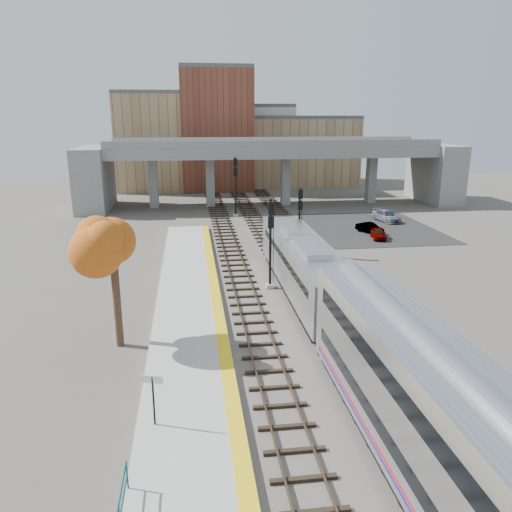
{
  "coord_description": "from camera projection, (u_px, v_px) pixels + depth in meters",
  "views": [
    {
      "loc": [
        -6.91,
        -26.85,
        12.8
      ],
      "look_at": [
        -2.14,
        9.05,
        2.5
      ],
      "focal_mm": 35.0,
      "sensor_mm": 36.0,
      "label": 1
    }
  ],
  "objects": [
    {
      "name": "platform",
      "position": [
        190.0,
        340.0,
        29.01
      ],
      "size": [
        4.5,
        60.0,
        0.35
      ],
      "primitive_type": "cube",
      "color": "#9E9E99",
      "rests_on": "ground"
    },
    {
      "name": "signal_mast_mid",
      "position": [
        299.0,
        224.0,
        46.05
      ],
      "size": [
        0.6,
        0.64,
        6.38
      ],
      "color": "#9E9E99",
      "rests_on": "ground"
    },
    {
      "name": "tree",
      "position": [
        113.0,
        249.0,
        27.13
      ],
      "size": [
        3.6,
        3.6,
        7.75
      ],
      "color": "#382619",
      "rests_on": "ground"
    },
    {
      "name": "tracks",
      "position": [
        287.0,
        271.0,
        41.99
      ],
      "size": [
        10.7,
        95.0,
        0.25
      ],
      "color": "black",
      "rests_on": "ground"
    },
    {
      "name": "locomotive",
      "position": [
        302.0,
        265.0,
        36.19
      ],
      "size": [
        3.02,
        19.05,
        4.1
      ],
      "color": "#A8AAB2",
      "rests_on": "ground"
    },
    {
      "name": "station_sign",
      "position": [
        153.0,
        390.0,
        20.35
      ],
      "size": [
        0.88,
        0.31,
        2.27
      ],
      "rotation": [
        0.0,
        0.0,
        -0.29
      ],
      "color": "black",
      "rests_on": "platform"
    },
    {
      "name": "coach",
      "position": [
        474.0,
        471.0,
        14.5
      ],
      "size": [
        3.03,
        25.0,
        5.0
      ],
      "color": "#A8AAB2",
      "rests_on": "ground"
    },
    {
      "name": "buildings_far",
      "position": [
        233.0,
        142.0,
        91.45
      ],
      "size": [
        43.0,
        21.0,
        20.6
      ],
      "color": "tan",
      "rests_on": "ground"
    },
    {
      "name": "parking_lot",
      "position": [
        371.0,
        228.0,
        58.44
      ],
      "size": [
        14.0,
        18.0,
        0.04
      ],
      "primitive_type": "cube",
      "color": "black",
      "rests_on": "ground"
    },
    {
      "name": "yellow_strip",
      "position": [
        222.0,
        335.0,
        29.2
      ],
      "size": [
        0.7,
        60.0,
        0.01
      ],
      "primitive_type": "cube",
      "color": "yellow",
      "rests_on": "platform"
    },
    {
      "name": "signal_mast_near",
      "position": [
        270.0,
        246.0,
        37.21
      ],
      "size": [
        0.6,
        0.64,
        6.84
      ],
      "color": "#9E9E99",
      "rests_on": "ground"
    },
    {
      "name": "car_b",
      "position": [
        370.0,
        228.0,
        55.57
      ],
      "size": [
        2.56,
        3.61,
        1.13
      ],
      "primitive_type": "imported",
      "rotation": [
        0.0,
        0.0,
        0.45
      ],
      "color": "#99999E",
      "rests_on": "parking_lot"
    },
    {
      "name": "car_a",
      "position": [
        378.0,
        234.0,
        52.96
      ],
      "size": [
        1.94,
        3.48,
        1.12
      ],
      "primitive_type": "imported",
      "rotation": [
        0.0,
        0.0,
        -0.2
      ],
      "color": "#99999E",
      "rests_on": "parking_lot"
    },
    {
      "name": "signal_mast_far",
      "position": [
        235.0,
        187.0,
        63.96
      ],
      "size": [
        0.6,
        0.64,
        7.6
      ],
      "color": "#9E9E99",
      "rests_on": "ground"
    },
    {
      "name": "ground",
      "position": [
        311.0,
        335.0,
        29.97
      ],
      "size": [
        160.0,
        160.0,
        0.0
      ],
      "primitive_type": "plane",
      "color": "#47423D",
      "rests_on": "ground"
    },
    {
      "name": "overpass",
      "position": [
        272.0,
        165.0,
        71.91
      ],
      "size": [
        54.0,
        12.0,
        9.5
      ],
      "color": "slate",
      "rests_on": "ground"
    },
    {
      "name": "car_c",
      "position": [
        386.0,
        216.0,
        61.7
      ],
      "size": [
        2.82,
        4.88,
        1.33
      ],
      "primitive_type": "imported",
      "rotation": [
        0.0,
        0.0,
        0.22
      ],
      "color": "#99999E",
      "rests_on": "parking_lot"
    }
  ]
}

